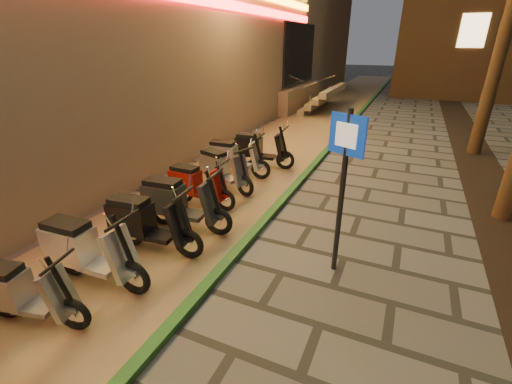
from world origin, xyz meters
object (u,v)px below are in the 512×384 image
at_px(pedestrian_sign, 344,172).
at_px(scooter_6, 85,250).
at_px(scooter_8, 177,202).
at_px(scooter_10, 221,168).
at_px(scooter_12, 258,149).
at_px(scooter_9, 195,184).
at_px(scooter_7, 145,222).
at_px(scooter_11, 232,157).
at_px(scooter_5, 19,292).

xyz_separation_m(pedestrian_sign, scooter_6, (-3.38, -1.83, -1.13)).
distance_m(scooter_8, scooter_10, 2.15).
height_order(pedestrian_sign, scooter_12, pedestrian_sign).
relative_size(scooter_9, scooter_12, 0.91).
relative_size(scooter_10, scooter_12, 0.94).
relative_size(scooter_6, scooter_7, 1.02).
relative_size(scooter_6, scooter_11, 1.03).
bearing_deg(scooter_10, scooter_8, -66.91).
relative_size(scooter_5, scooter_9, 0.96).
distance_m(pedestrian_sign, scooter_6, 4.00).
relative_size(scooter_5, scooter_7, 0.87).
xyz_separation_m(scooter_6, scooter_10, (0.04, 4.07, -0.03)).
height_order(scooter_8, scooter_9, scooter_8).
bearing_deg(scooter_9, scooter_6, -88.33).
distance_m(scooter_8, scooter_12, 4.01).
height_order(scooter_5, scooter_11, scooter_11).
bearing_deg(pedestrian_sign, scooter_5, -116.84).
xyz_separation_m(pedestrian_sign, scooter_9, (-3.40, 1.15, -1.18)).
bearing_deg(scooter_6, scooter_12, 85.03).
bearing_deg(scooter_8, pedestrian_sign, -7.17).
bearing_deg(scooter_12, scooter_10, -100.66).
bearing_deg(scooter_5, pedestrian_sign, 26.16).
xyz_separation_m(scooter_5, scooter_9, (0.06, 3.94, 0.02)).
bearing_deg(scooter_7, scooter_5, -103.27).
xyz_separation_m(pedestrian_sign, scooter_8, (-3.11, 0.10, -1.12)).
bearing_deg(pedestrian_sign, scooter_11, 162.42).
distance_m(scooter_6, scooter_8, 1.95).
relative_size(pedestrian_sign, scooter_7, 1.46).
xyz_separation_m(scooter_8, scooter_12, (-0.07, 4.01, -0.02)).
bearing_deg(scooter_9, scooter_7, -81.61).
relative_size(scooter_9, scooter_10, 0.96).
distance_m(scooter_9, scooter_12, 2.97).
distance_m(scooter_7, scooter_11, 3.91).
height_order(scooter_9, scooter_12, scooter_12).
height_order(scooter_6, scooter_7, scooter_6).
bearing_deg(scooter_7, scooter_6, -106.58).
bearing_deg(scooter_8, scooter_9, 99.94).
relative_size(scooter_7, scooter_10, 1.06).
bearing_deg(scooter_5, scooter_12, 74.89).
height_order(pedestrian_sign, scooter_9, pedestrian_sign).
relative_size(scooter_6, scooter_9, 1.12).
xyz_separation_m(scooter_5, scooter_11, (-0.05, 5.92, 0.06)).
bearing_deg(scooter_6, scooter_7, 75.36).
bearing_deg(scooter_5, scooter_8, 70.41).
bearing_deg(scooter_11, scooter_9, -91.40).
height_order(scooter_5, scooter_10, scooter_10).
xyz_separation_m(scooter_8, scooter_9, (-0.29, 1.05, -0.07)).
xyz_separation_m(scooter_6, scooter_11, (-0.12, 4.96, -0.02)).
bearing_deg(scooter_9, scooter_8, -73.41).
relative_size(scooter_5, scooter_11, 0.88).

